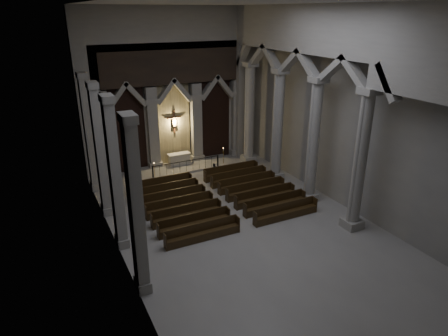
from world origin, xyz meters
The scene contains 11 objects.
room centered at (0.00, 0.00, 7.60)m, with size 24.00×24.10×12.00m.
sanctuary_wall centered at (0.00, 11.54, 6.62)m, with size 14.00×0.77×12.00m.
right_arcade centered at (5.50, 1.33, 7.83)m, with size 1.00×24.00×12.00m.
left_pilasters centered at (-6.75, 3.50, 3.91)m, with size 0.60×13.00×8.03m.
sanctuary_step centered at (0.00, 10.60, 0.07)m, with size 8.50×2.60×0.15m, color #A29F98.
altar centered at (0.04, 11.07, 0.61)m, with size 1.80×0.72×0.92m.
altar_rail centered at (0.00, 9.38, 0.70)m, with size 5.38×0.09×1.06m.
candle_stand_left centered at (-2.52, 9.36, 0.35)m, with size 0.22×0.22×1.28m.
candle_stand_right centered at (3.29, 9.67, 0.40)m, with size 0.25×0.25×1.47m.
pews centered at (0.00, 3.64, 0.31)m, with size 9.72×7.56×0.96m.
worshipper centered at (1.51, 7.56, 0.58)m, with size 0.42×0.28×1.16m, color black.
Camera 1 is at (-10.01, -17.24, 11.62)m, focal length 32.00 mm.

